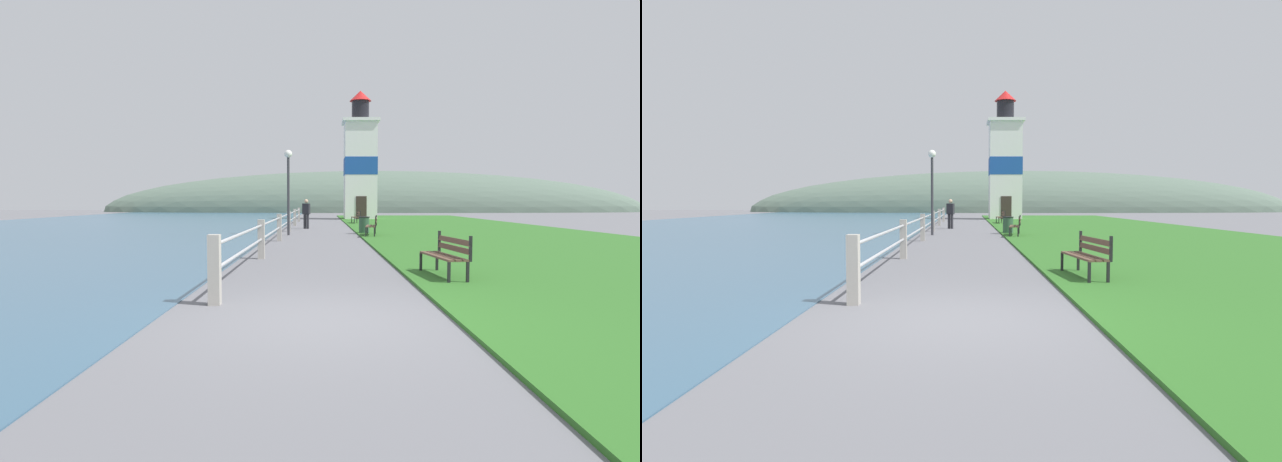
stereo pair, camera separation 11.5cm
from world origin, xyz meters
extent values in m
plane|color=slate|center=(0.00, 0.00, 0.00)|extent=(160.00, 160.00, 0.00)
cube|color=#2D6623|center=(7.76, 18.56, 0.03)|extent=(12.00, 55.68, 0.06)
cube|color=#385B75|center=(-14.26, 18.56, 0.01)|extent=(24.00, 89.09, 0.01)
cube|color=#A8A399|center=(-1.66, 1.00, 0.54)|extent=(0.18, 0.18, 1.09)
cube|color=#A8A399|center=(-1.66, 7.11, 0.54)|extent=(0.18, 0.18, 1.09)
cube|color=#A8A399|center=(-1.66, 13.22, 0.54)|extent=(0.18, 0.18, 1.09)
cube|color=#A8A399|center=(-1.66, 19.33, 0.54)|extent=(0.18, 0.18, 1.09)
cube|color=#A8A399|center=(-1.66, 25.44, 0.54)|extent=(0.18, 0.18, 1.09)
cube|color=#A8A399|center=(-1.66, 31.55, 0.54)|extent=(0.18, 0.18, 1.09)
cylinder|color=#B2B2B7|center=(-1.66, 16.28, 0.92)|extent=(0.06, 30.55, 0.06)
cylinder|color=#B2B2B7|center=(-1.66, 16.28, 0.54)|extent=(0.06, 30.55, 0.06)
cube|color=brown|center=(2.34, 3.57, 0.47)|extent=(0.31, 1.71, 0.04)
cube|color=brown|center=(2.49, 3.58, 0.47)|extent=(0.31, 1.71, 0.04)
cube|color=brown|center=(2.63, 3.60, 0.47)|extent=(0.31, 1.71, 0.04)
cube|color=brown|center=(2.72, 3.61, 0.79)|extent=(0.26, 1.71, 0.11)
cube|color=brown|center=(2.72, 3.61, 0.63)|extent=(0.26, 1.71, 0.11)
cube|color=black|center=(2.40, 2.74, 0.23)|extent=(0.06, 0.06, 0.45)
cube|color=black|center=(2.20, 4.39, 0.23)|extent=(0.06, 0.06, 0.45)
cube|color=black|center=(2.77, 2.78, 0.23)|extent=(0.06, 0.06, 0.45)
cube|color=black|center=(2.57, 4.43, 0.23)|extent=(0.06, 0.06, 0.45)
cube|color=black|center=(2.82, 2.78, 0.70)|extent=(0.06, 0.06, 0.49)
cube|color=black|center=(2.62, 4.44, 0.70)|extent=(0.06, 0.06, 0.49)
cube|color=brown|center=(2.10, 15.81, 0.47)|extent=(0.35, 1.81, 0.04)
cube|color=brown|center=(2.25, 15.79, 0.47)|extent=(0.35, 1.81, 0.04)
cube|color=brown|center=(2.40, 15.77, 0.47)|extent=(0.35, 1.81, 0.04)
cube|color=brown|center=(2.48, 15.76, 0.79)|extent=(0.29, 1.80, 0.11)
cube|color=brown|center=(2.48, 15.76, 0.63)|extent=(0.29, 1.80, 0.11)
cube|color=black|center=(1.95, 14.94, 0.23)|extent=(0.06, 0.06, 0.45)
cube|color=black|center=(2.18, 16.69, 0.23)|extent=(0.06, 0.06, 0.45)
cube|color=black|center=(2.32, 14.89, 0.23)|extent=(0.06, 0.06, 0.45)
cube|color=black|center=(2.55, 16.64, 0.23)|extent=(0.06, 0.06, 0.45)
cube|color=black|center=(2.37, 14.89, 0.70)|extent=(0.06, 0.06, 0.49)
cube|color=black|center=(2.60, 16.63, 0.70)|extent=(0.06, 0.06, 0.49)
cube|color=brown|center=(2.31, 28.14, 0.47)|extent=(0.19, 1.62, 0.04)
cube|color=brown|center=(2.45, 28.15, 0.47)|extent=(0.19, 1.62, 0.04)
cube|color=brown|center=(2.60, 28.15, 0.47)|extent=(0.19, 1.62, 0.04)
cube|color=brown|center=(2.69, 28.16, 0.79)|extent=(0.13, 1.61, 0.11)
cube|color=brown|center=(2.69, 28.16, 0.63)|extent=(0.13, 1.61, 0.11)
cube|color=black|center=(2.31, 27.36, 0.23)|extent=(0.05, 0.05, 0.45)
cube|color=black|center=(2.23, 28.92, 0.23)|extent=(0.05, 0.05, 0.45)
cube|color=black|center=(2.68, 27.37, 0.23)|extent=(0.05, 0.05, 0.45)
cube|color=black|center=(2.60, 28.94, 0.23)|extent=(0.05, 0.05, 0.45)
cube|color=black|center=(2.72, 27.38, 0.70)|extent=(0.05, 0.05, 0.49)
cube|color=black|center=(2.65, 28.94, 0.70)|extent=(0.05, 0.05, 0.49)
cube|color=white|center=(3.46, 36.98, 4.17)|extent=(2.73, 2.73, 8.33)
cube|color=#194799|center=(3.46, 36.98, 4.58)|extent=(2.77, 2.77, 1.50)
cube|color=white|center=(3.46, 36.98, 8.46)|extent=(3.14, 3.14, 0.25)
cylinder|color=black|center=(3.46, 36.98, 9.39)|extent=(1.50, 1.50, 1.62)
cone|color=red|center=(3.46, 36.98, 10.64)|extent=(1.87, 1.87, 0.89)
cube|color=#332823|center=(3.46, 35.59, 1.00)|extent=(0.90, 0.06, 2.00)
cylinder|color=#28282D|center=(-0.91, 22.13, 0.42)|extent=(0.16, 0.16, 0.83)
cylinder|color=#28282D|center=(-0.74, 22.05, 0.42)|extent=(0.16, 0.16, 0.83)
cube|color=#232328|center=(-0.83, 22.09, 1.14)|extent=(0.47, 0.38, 0.62)
sphere|color=tan|center=(-0.83, 22.09, 1.59)|extent=(0.22, 0.22, 0.22)
cylinder|color=#2D5138|center=(2.11, 17.53, 0.40)|extent=(0.50, 0.50, 0.80)
cylinder|color=black|center=(2.11, 17.53, 0.82)|extent=(0.54, 0.54, 0.04)
cylinder|color=#333338|center=(-1.51, 16.66, 1.80)|extent=(0.12, 0.12, 3.60)
sphere|color=white|center=(-1.51, 16.66, 3.78)|extent=(0.36, 0.36, 0.36)
ellipsoid|color=#566B5B|center=(8.00, 67.12, 0.00)|extent=(80.00, 16.00, 12.00)
camera|label=1|loc=(-0.03, -6.60, 1.60)|focal=28.00mm
camera|label=2|loc=(0.08, -6.60, 1.60)|focal=28.00mm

